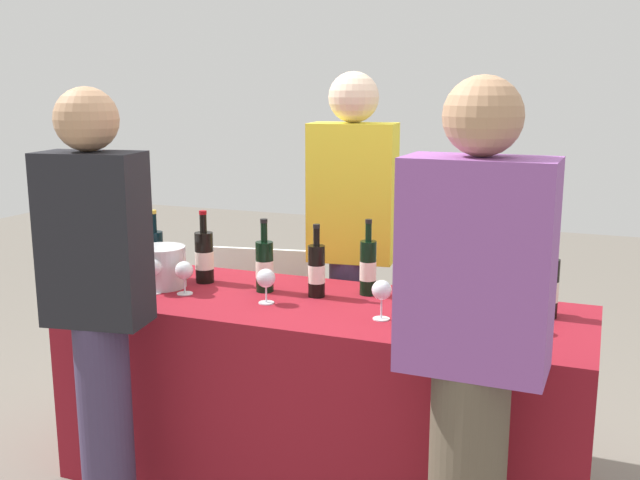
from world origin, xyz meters
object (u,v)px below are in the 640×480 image
object	(u,v)px
wine_bottle_7	(550,287)
wine_bottle_6	(523,285)
wine_bottle_3	(317,270)
wine_bottle_5	(428,274)
wine_bottle_4	(368,267)
ice_bucket	(161,267)
guest_0	(98,297)
wine_bottle_0	(155,253)
wine_glass_1	(184,272)
wine_bottle_2	(265,266)
wine_glass_3	(382,291)
menu_board	(265,316)
server_pouring	(352,241)
guest_1	(473,345)
wine_glass_0	(153,268)
wine_glass_4	(419,299)
wine_glass_2	(266,279)
wine_glass_5	(516,302)
wine_bottle_1	(204,256)

from	to	relation	value
wine_bottle_7	wine_bottle_6	bearing A→B (deg)	164.14
wine_bottle_3	wine_bottle_5	size ratio (longest dim) A/B	0.95
wine_bottle_4	ice_bucket	xyz separation A→B (m)	(-0.85, -0.20, -0.03)
guest_0	wine_bottle_0	bearing A→B (deg)	98.68
wine_glass_1	ice_bucket	size ratio (longest dim) A/B	0.66
wine_bottle_0	wine_bottle_7	world-z (taller)	wine_bottle_7
wine_glass_1	wine_bottle_6	bearing A→B (deg)	10.81
wine_bottle_2	wine_bottle_4	world-z (taller)	wine_bottle_4
wine_bottle_4	wine_glass_3	size ratio (longest dim) A/B	2.11
wine_bottle_7	menu_board	size ratio (longest dim) A/B	0.42
wine_glass_1	server_pouring	size ratio (longest dim) A/B	0.08
wine_bottle_2	ice_bucket	size ratio (longest dim) A/B	1.47
wine_bottle_6	wine_bottle_7	bearing A→B (deg)	-15.86
ice_bucket	guest_1	distance (m)	1.49
wine_bottle_7	menu_board	xyz separation A→B (m)	(-1.52, 0.77, -0.51)
wine_bottle_0	guest_1	xyz separation A→B (m)	(1.52, -0.66, -0.00)
wine_bottle_5	wine_glass_0	distance (m)	1.11
wine_glass_4	wine_bottle_6	bearing A→B (deg)	42.55
wine_bottle_2	guest_1	distance (m)	1.15
guest_1	ice_bucket	bearing A→B (deg)	160.58
wine_bottle_0	wine_glass_1	size ratio (longest dim) A/B	2.19
wine_glass_4	server_pouring	world-z (taller)	server_pouring
wine_bottle_6	wine_glass_3	xyz separation A→B (m)	(-0.47, -0.28, -0.00)
ice_bucket	guest_0	size ratio (longest dim) A/B	0.13
wine_glass_0	wine_bottle_0	bearing A→B (deg)	122.96
wine_glass_2	menu_board	size ratio (longest dim) A/B	0.18
wine_bottle_0	wine_glass_5	bearing A→B (deg)	-6.30
server_pouring	guest_1	size ratio (longest dim) A/B	1.02
wine_glass_0	wine_glass_3	distance (m)	0.96
guest_0	wine_glass_1	bearing A→B (deg)	74.42
wine_glass_3	wine_glass_0	bearing A→B (deg)	-179.48
wine_bottle_3	wine_bottle_1	bearing A→B (deg)	176.94
wine_bottle_1	wine_bottle_4	bearing A→B (deg)	5.90
wine_bottle_4	wine_glass_4	world-z (taller)	wine_bottle_4
wine_bottle_1	wine_glass_1	distance (m)	0.20
wine_bottle_2	guest_0	distance (m)	0.72
wine_glass_0	wine_glass_2	distance (m)	0.49
wine_bottle_7	ice_bucket	world-z (taller)	wine_bottle_7
wine_bottle_1	wine_bottle_2	xyz separation A→B (m)	(0.30, -0.04, -0.00)
wine_bottle_4	wine_glass_1	distance (m)	0.74
guest_0	wine_glass_3	bearing A→B (deg)	17.35
wine_glass_3	wine_bottle_7	bearing A→B (deg)	23.91
ice_bucket	wine_bottle_2	bearing A→B (deg)	12.42
server_pouring	wine_bottle_4	bearing A→B (deg)	111.09
wine_glass_4	menu_board	world-z (taller)	wine_glass_4
menu_board	wine_bottle_6	bearing A→B (deg)	-37.08
wine_bottle_0	wine_bottle_4	xyz separation A→B (m)	(0.97, 0.07, 0.01)
wine_glass_1	wine_glass_2	bearing A→B (deg)	0.70
wine_bottle_1	wine_glass_0	bearing A→B (deg)	-114.24
wine_bottle_1	wine_glass_4	size ratio (longest dim) A/B	2.22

